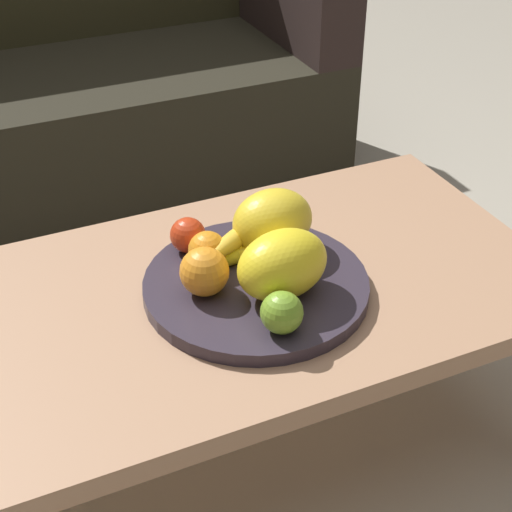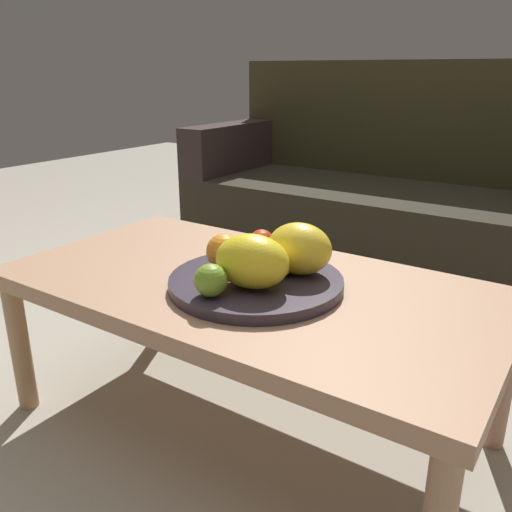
{
  "view_description": "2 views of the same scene",
  "coord_description": "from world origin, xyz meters",
  "views": [
    {
      "loc": [
        -0.41,
        -1.02,
        1.22
      ],
      "look_at": [
        0.04,
        -0.02,
        0.47
      ],
      "focal_mm": 55.15,
      "sensor_mm": 36.0,
      "label": 1
    },
    {
      "loc": [
        0.66,
        -0.94,
        0.86
      ],
      "look_at": [
        0.04,
        -0.02,
        0.47
      ],
      "focal_mm": 37.22,
      "sensor_mm": 36.0,
      "label": 2
    }
  ],
  "objects": [
    {
      "name": "orange_front",
      "position": [
        -0.02,
        0.05,
        0.46
      ],
      "size": [
        0.07,
        0.07,
        0.07
      ],
      "primitive_type": "sphere",
      "color": "orange",
      "rests_on": "fruit_bowl"
    },
    {
      "name": "apple_left",
      "position": [
        0.02,
        -0.16,
        0.46
      ],
      "size": [
        0.07,
        0.07,
        0.07
      ],
      "primitive_type": "sphere",
      "color": "#73A12B",
      "rests_on": "fruit_bowl"
    },
    {
      "name": "melon_smaller_beside",
      "position": [
        0.11,
        0.05,
        0.48
      ],
      "size": [
        0.16,
        0.13,
        0.12
      ],
      "primitive_type": "ellipsoid",
      "rotation": [
        0.0,
        0.0,
        0.08
      ],
      "color": "yellow",
      "rests_on": "fruit_bowl"
    },
    {
      "name": "melon_large_front",
      "position": [
        0.06,
        -0.07,
        0.48
      ],
      "size": [
        0.18,
        0.14,
        0.12
      ],
      "primitive_type": "ellipsoid",
      "rotation": [
        0.0,
        0.0,
        0.17
      ],
      "color": "yellow",
      "rests_on": "fruit_bowl"
    },
    {
      "name": "couch",
      "position": [
        -0.1,
        1.22,
        0.3
      ],
      "size": [
        1.7,
        0.7,
        0.9
      ],
      "color": "black",
      "rests_on": "ground_plane"
    },
    {
      "name": "orange_left",
      "position": [
        -0.05,
        -0.02,
        0.46
      ],
      "size": [
        0.08,
        0.08,
        0.08
      ],
      "primitive_type": "sphere",
      "color": "orange",
      "rests_on": "fruit_bowl"
    },
    {
      "name": "apple_front",
      "position": [
        -0.03,
        0.11,
        0.46
      ],
      "size": [
        0.06,
        0.06,
        0.06
      ],
      "primitive_type": "sphere",
      "color": "red",
      "rests_on": "fruit_bowl"
    },
    {
      "name": "coffee_table",
      "position": [
        0.0,
        0.0,
        0.36
      ],
      "size": [
        1.16,
        0.61,
        0.4
      ],
      "color": "tan",
      "rests_on": "ground_plane"
    },
    {
      "name": "ground_plane",
      "position": [
        0.0,
        0.0,
        0.0
      ],
      "size": [
        8.0,
        8.0,
        0.0
      ],
      "primitive_type": "plane",
      "color": "#A9A190"
    },
    {
      "name": "fruit_bowl",
      "position": [
        0.04,
        -0.02,
        0.41
      ],
      "size": [
        0.39,
        0.39,
        0.03
      ],
      "primitive_type": "cylinder",
      "color": "#332B38",
      "rests_on": "coffee_table"
    },
    {
      "name": "banana_bunch",
      "position": [
        0.04,
        0.04,
        0.45
      ],
      "size": [
        0.16,
        0.12,
        0.06
      ],
      "color": "yellow",
      "rests_on": "fruit_bowl"
    }
  ]
}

